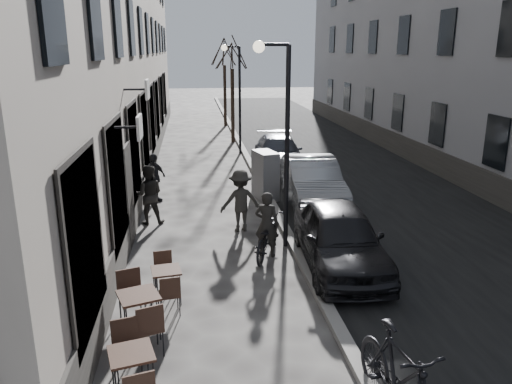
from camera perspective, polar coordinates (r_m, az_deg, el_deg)
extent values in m
cube|color=black|center=(23.19, 8.21, 3.69)|extent=(7.30, 60.00, 0.00)
cube|color=gray|center=(22.49, -0.81, 3.62)|extent=(0.25, 60.00, 0.12)
cylinder|color=black|center=(12.28, 3.56, 4.73)|extent=(0.12, 0.12, 5.00)
cylinder|color=black|center=(11.98, 2.06, 16.50)|extent=(0.70, 0.08, 0.08)
sphere|color=#FFF2CC|center=(11.93, 0.33, 16.27)|extent=(0.28, 0.28, 0.28)
cylinder|color=black|center=(24.05, -1.86, 10.31)|extent=(0.12, 0.12, 5.00)
cylinder|color=black|center=(23.90, -2.79, 16.27)|extent=(0.70, 0.08, 0.08)
sphere|color=#FFF2CC|center=(23.88, -3.66, 16.13)|extent=(0.28, 0.28, 0.28)
cylinder|color=black|center=(27.07, -2.69, 9.77)|extent=(0.20, 0.20, 3.90)
cylinder|color=black|center=(33.03, -3.56, 10.89)|extent=(0.20, 0.20, 3.90)
cube|color=black|center=(7.66, -14.10, -17.47)|extent=(0.75, 0.75, 0.04)
cylinder|color=black|center=(7.69, -11.57, -20.58)|extent=(0.02, 0.02, 0.72)
cylinder|color=black|center=(8.07, -16.09, -18.97)|extent=(0.02, 0.02, 0.72)
cylinder|color=black|center=(8.11, -12.26, -18.48)|extent=(0.02, 0.02, 0.72)
cube|color=black|center=(9.05, -13.30, -11.44)|extent=(0.84, 0.84, 0.04)
cylinder|color=black|center=(8.96, -14.50, -14.80)|extent=(0.03, 0.03, 0.77)
cylinder|color=black|center=(9.06, -10.96, -14.19)|extent=(0.03, 0.03, 0.77)
cylinder|color=black|center=(9.44, -15.22, -13.17)|extent=(0.03, 0.03, 0.77)
cylinder|color=black|center=(9.54, -11.88, -12.62)|extent=(0.03, 0.03, 0.77)
cube|color=black|center=(10.16, -10.25, -8.81)|extent=(0.64, 0.64, 0.04)
cylinder|color=black|center=(10.09, -11.37, -11.27)|extent=(0.02, 0.02, 0.66)
cylinder|color=black|center=(10.12, -8.64, -11.02)|extent=(0.02, 0.02, 0.66)
cylinder|color=black|center=(10.51, -11.60, -10.11)|extent=(0.02, 0.02, 0.66)
cylinder|color=black|center=(10.55, -8.99, -9.88)|extent=(0.02, 0.02, 0.66)
cube|color=slate|center=(16.78, 1.07, 1.93)|extent=(0.85, 1.20, 1.62)
imported|color=black|center=(12.21, 1.23, -5.10)|extent=(1.33, 2.01, 1.00)
imported|color=black|center=(12.10, 1.24, -3.70)|extent=(0.70, 0.59, 1.63)
imported|color=black|center=(14.67, -12.17, -0.30)|extent=(0.87, 0.69, 1.73)
imported|color=#2B2925|center=(13.76, -1.78, -0.99)|extent=(1.20, 0.79, 1.74)
imported|color=black|center=(16.75, -11.60, 1.57)|extent=(0.96, 0.95, 1.62)
imported|color=black|center=(11.69, 9.54, -5.10)|extent=(1.95, 4.38, 1.46)
imported|color=gray|center=(16.35, 6.39, 1.23)|extent=(1.79, 4.63, 1.50)
imported|color=#3A3D45|center=(21.19, 2.59, 4.53)|extent=(2.25, 4.79, 1.35)
imported|color=black|center=(7.38, 16.08, -19.83)|extent=(0.91, 2.25, 1.31)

